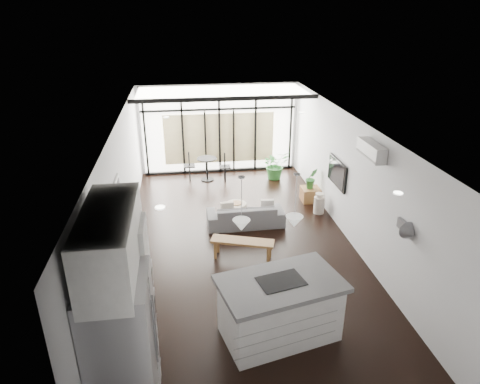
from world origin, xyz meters
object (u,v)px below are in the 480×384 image
object	(u,v)px
island	(280,308)
console_bench	(242,249)
tv	(337,173)
sofa	(245,211)
pouf	(236,211)
fridge	(122,348)
milk_can	(319,203)

from	to	relation	value
island	console_bench	size ratio (longest dim) A/B	1.43
console_bench	tv	distance (m)	3.05
sofa	pouf	bearing A→B (deg)	-65.87
island	console_bench	xyz separation A→B (m)	(-0.25, 2.39, -0.31)
console_bench	tv	xyz separation A→B (m)	(2.50, 1.38, 1.08)
fridge	sofa	size ratio (longest dim) A/B	1.10
pouf	tv	distance (m)	2.67
sofa	tv	world-z (taller)	tv
console_bench	pouf	bearing A→B (deg)	105.13
fridge	console_bench	bearing A→B (deg)	59.49
island	fridge	xyz separation A→B (m)	(-2.30, -1.08, 0.51)
console_bench	pouf	xyz separation A→B (m)	(0.12, 1.87, -0.01)
island	tv	distance (m)	4.46
console_bench	sofa	bearing A→B (deg)	97.55
island	tv	size ratio (longest dim) A/B	1.74
pouf	tv	size ratio (longest dim) A/B	0.47
milk_can	tv	xyz separation A→B (m)	(0.21, -0.50, 1.02)
sofa	milk_can	distance (m)	2.04
console_bench	tv	world-z (taller)	tv
island	tv	bearing A→B (deg)	45.86
pouf	milk_can	size ratio (longest dim) A/B	0.94
island	pouf	bearing A→B (deg)	78.50
sofa	milk_can	bearing A→B (deg)	-169.49
island	sofa	distance (m)	3.88
sofa	island	bearing A→B (deg)	88.93
fridge	milk_can	bearing A→B (deg)	50.93
sofa	pouf	world-z (taller)	sofa
console_bench	pouf	size ratio (longest dim) A/B	2.58
pouf	sofa	bearing A→B (deg)	-65.44
milk_can	fridge	bearing A→B (deg)	-129.07
milk_can	console_bench	bearing A→B (deg)	-140.78
pouf	milk_can	distance (m)	2.18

